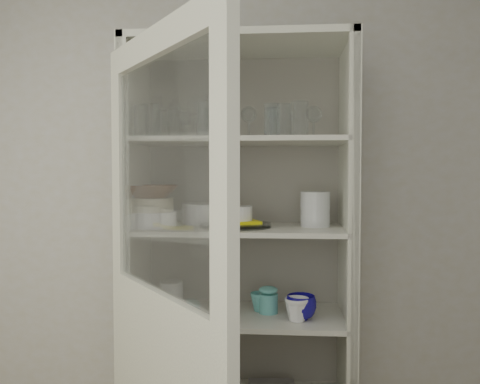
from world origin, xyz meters
The scene contains 31 objects.
wall_back centered at (0.00, 1.50, 1.30)m, with size 3.60×0.02×2.60m, color #ADA794.
pantry_cabinet centered at (0.20, 1.34, 0.94)m, with size 1.00×0.45×2.10m.
cupboard_door centered at (-0.02, 0.70, 0.87)m, with size 0.59×0.73×2.00m.
tumbler_0 centered at (-0.21, 1.12, 1.73)m, with size 0.07×0.07×0.14m, color silver.
tumbler_1 centered at (-0.17, 1.14, 1.73)m, with size 0.07×0.07×0.14m, color silver.
tumbler_2 centered at (0.06, 1.15, 1.74)m, with size 0.08×0.08×0.15m, color silver.
tumbler_3 centered at (0.35, 1.16, 1.72)m, with size 0.06×0.06×0.13m, color silver.
tumbler_4 centered at (0.40, 1.15, 1.73)m, with size 0.07×0.07×0.14m, color silver.
tumbler_5 centered at (0.35, 1.17, 1.73)m, with size 0.07×0.07×0.14m, color silver.
tumbler_6 centered at (0.46, 1.14, 1.73)m, with size 0.07×0.07×0.15m, color silver.
tumbler_7 centered at (-0.15, 1.25, 1.73)m, with size 0.06×0.06×0.13m, color silver.
tumbler_8 centered at (-0.09, 1.25, 1.73)m, with size 0.07×0.07×0.14m, color silver.
tumbler_9 centered at (0.07, 1.25, 1.73)m, with size 0.07×0.07×0.14m, color silver.
goblet_0 centered at (-0.08, 1.40, 1.74)m, with size 0.07×0.07×0.16m, color silver, non-canonical shape.
goblet_1 centered at (0.24, 1.36, 1.75)m, with size 0.08×0.08×0.17m, color silver, non-canonical shape.
goblet_2 centered at (0.35, 1.35, 1.75)m, with size 0.08×0.08×0.18m, color silver, non-canonical shape.
goblet_3 centered at (0.54, 1.39, 1.75)m, with size 0.08×0.08×0.18m, color silver, non-canonical shape.
plate_stack_front centered at (-0.20, 1.23, 1.30)m, with size 0.23×0.23×0.07m, color white.
plate_stack_back centered at (0.02, 1.40, 1.31)m, with size 0.23×0.23×0.10m, color white.
cream_bowl centered at (-0.20, 1.23, 1.36)m, with size 0.20×0.20×0.06m, color beige.
terracotta_bowl centered at (-0.20, 1.23, 1.42)m, with size 0.24×0.24×0.06m, color #502B19.
glass_platter centered at (0.18, 1.25, 1.27)m, with size 0.32×0.32×0.02m, color silver.
yellow_trivet centered at (0.18, 1.25, 1.29)m, with size 0.19×0.19×0.01m, color yellow.
white_ramekin centered at (0.18, 1.25, 1.33)m, with size 0.15×0.15×0.07m, color white.
grey_bowl_stack centered at (0.54, 1.30, 1.34)m, with size 0.13×0.13×0.16m, color silver.
mug_blue centered at (0.48, 1.20, 0.91)m, with size 0.13×0.13×0.11m, color navy.
mug_teal centered at (0.29, 1.30, 0.90)m, with size 0.09×0.09×0.09m, color teal.
mug_white centered at (0.46, 1.17, 0.91)m, with size 0.11×0.11×0.10m, color white.
teal_jar centered at (0.33, 1.28, 0.91)m, with size 0.09×0.09×0.11m.
measuring_cups centered at (-0.07, 1.21, 0.88)m, with size 0.10×0.10×0.04m, color silver.
white_canister centered at (-0.13, 1.31, 0.93)m, with size 0.11×0.11×0.13m, color white.
Camera 1 is at (0.36, -0.86, 1.51)m, focal length 35.00 mm.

